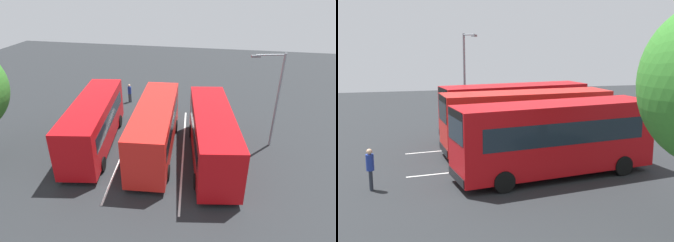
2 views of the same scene
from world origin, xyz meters
TOP-DOWN VIEW (x-y plane):
  - ground_plane at (0.00, 0.00)m, footprint 63.81×63.81m
  - bus_far_left at (-0.66, -3.99)m, footprint 9.57×3.86m
  - bus_center_left at (-0.37, -0.20)m, footprint 9.48×3.16m
  - bus_center_right at (-0.42, 4.14)m, footprint 9.57×3.84m
  - pedestrian at (7.59, 4.17)m, footprint 0.39×0.39m
  - street_lamp at (1.86, -7.83)m, footprint 0.67×2.18m
  - lane_stripe_outer_left at (0.00, -2.09)m, footprint 12.38×1.45m
  - lane_stripe_inner_left at (0.00, 2.09)m, footprint 12.38×1.45m

SIDE VIEW (x-z plane):
  - ground_plane at x=0.00m, z-range 0.00..0.00m
  - lane_stripe_outer_left at x=0.00m, z-range 0.00..0.01m
  - lane_stripe_inner_left at x=0.00m, z-range 0.00..0.01m
  - pedestrian at x=7.59m, z-range 0.16..1.94m
  - bus_far_left at x=-0.66m, z-range 0.15..3.54m
  - bus_center_left at x=-0.37m, z-range 0.15..3.54m
  - bus_center_right at x=-0.42m, z-range 0.15..3.54m
  - street_lamp at x=1.86m, z-range 0.53..7.16m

